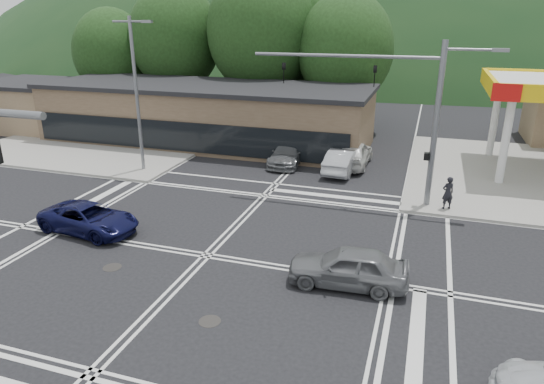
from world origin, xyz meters
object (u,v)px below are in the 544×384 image
(car_queue_a, at_px, (343,160))
(car_northbound, at_px, (288,154))
(car_grey_center, at_px, (348,267))
(car_blue_west, at_px, (89,218))
(pedestrian, at_px, (448,193))
(car_queue_b, at_px, (354,153))

(car_queue_a, bearing_deg, car_northbound, -6.10)
(car_grey_center, bearing_deg, car_blue_west, -98.52)
(car_blue_west, distance_m, car_northbound, 13.83)
(car_queue_a, bearing_deg, car_grey_center, 104.49)
(car_blue_west, xyz_separation_m, car_northbound, (5.38, 12.74, 0.04))
(car_northbound, bearing_deg, car_blue_west, -115.65)
(pedestrian, bearing_deg, car_queue_a, -66.89)
(car_blue_west, distance_m, car_queue_b, 16.58)
(car_grey_center, relative_size, car_queue_b, 0.89)
(car_queue_b, bearing_deg, car_grey_center, 99.32)
(car_grey_center, distance_m, car_northbound, 15.05)
(car_grey_center, height_order, car_northbound, car_grey_center)
(car_grey_center, distance_m, car_queue_a, 13.34)
(car_queue_b, relative_size, car_northbound, 1.03)
(car_queue_a, distance_m, car_queue_b, 1.53)
(car_queue_a, distance_m, car_northbound, 3.72)
(car_queue_a, height_order, car_queue_b, car_queue_b)
(car_queue_b, xyz_separation_m, car_northbound, (-4.10, -0.85, -0.14))
(car_blue_west, xyz_separation_m, pedestrian, (15.00, 7.37, 0.33))
(car_northbound, bearing_deg, pedestrian, -31.95)
(car_queue_a, bearing_deg, car_blue_west, 56.75)
(car_queue_b, distance_m, car_northbound, 4.19)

